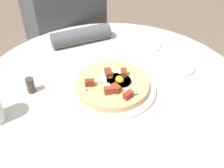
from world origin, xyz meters
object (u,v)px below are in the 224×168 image
(dining_table, at_px, (112,119))
(fork, at_px, (141,41))
(knife, at_px, (138,45))
(breakfast_pizza, at_px, (113,84))
(person_seated, at_px, (69,49))
(pepper_shaker, at_px, (31,85))
(bread_plate, at_px, (173,65))
(pizza_plate, at_px, (112,88))

(dining_table, height_order, fork, fork)
(knife, bearing_deg, breakfast_pizza, 92.85)
(breakfast_pizza, distance_m, knife, 0.31)
(fork, bearing_deg, person_seated, -10.66)
(dining_table, bearing_deg, person_seated, 77.69)
(person_seated, distance_m, pepper_shaker, 0.63)
(breakfast_pizza, distance_m, fork, 0.34)
(pepper_shaker, bearing_deg, bread_plate, -19.25)
(bread_plate, height_order, knife, bread_plate)
(bread_plate, distance_m, pepper_shaker, 0.54)
(dining_table, height_order, pepper_shaker, pepper_shaker)
(pizza_plate, xyz_separation_m, fork, (0.29, 0.19, 0.00))
(dining_table, xyz_separation_m, pepper_shaker, (-0.24, 0.14, 0.19))
(dining_table, relative_size, person_seated, 0.87)
(fork, bearing_deg, pepper_shaker, 63.13)
(breakfast_pizza, bearing_deg, knife, 33.16)
(breakfast_pizza, relative_size, pepper_shaker, 4.55)
(fork, distance_m, pepper_shaker, 0.52)
(bread_plate, bearing_deg, pizza_plate, 175.14)
(dining_table, relative_size, knife, 5.51)
(bread_plate, xyz_separation_m, pepper_shaker, (-0.51, 0.18, 0.02))
(pizza_plate, relative_size, breakfast_pizza, 1.19)
(knife, relative_size, pepper_shaker, 3.23)
(breakfast_pizza, xyz_separation_m, pepper_shaker, (-0.23, 0.16, 0.00))
(person_seated, bearing_deg, dining_table, -102.31)
(bread_plate, relative_size, knife, 0.92)
(pizza_plate, relative_size, fork, 1.68)
(pizza_plate, xyz_separation_m, bread_plate, (0.28, -0.02, -0.00))
(person_seated, relative_size, fork, 6.31)
(breakfast_pizza, xyz_separation_m, fork, (0.29, 0.19, -0.02))
(bread_plate, bearing_deg, breakfast_pizza, 175.32)
(dining_table, bearing_deg, knife, 31.61)
(pizza_plate, xyz_separation_m, breakfast_pizza, (0.00, -0.00, 0.02))
(person_seated, xyz_separation_m, bread_plate, (0.14, -0.64, 0.20))
(pizza_plate, bearing_deg, pepper_shaker, 146.39)
(pizza_plate, height_order, pepper_shaker, pepper_shaker)
(breakfast_pizza, bearing_deg, pizza_plate, 144.31)
(bread_plate, relative_size, fork, 0.92)
(person_seated, relative_size, knife, 6.31)
(dining_table, relative_size, pizza_plate, 3.28)
(pizza_plate, bearing_deg, bread_plate, -4.86)
(pizza_plate, relative_size, bread_plate, 1.83)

